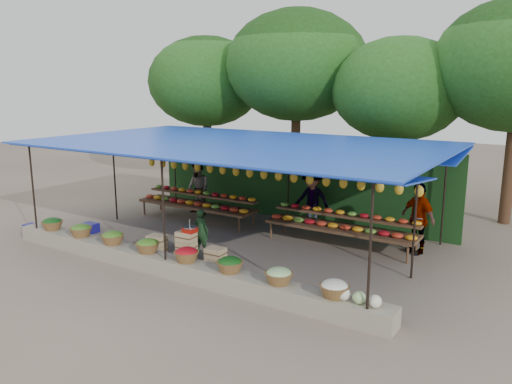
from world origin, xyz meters
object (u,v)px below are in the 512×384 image
Objects in this scene: crate_counter at (186,249)px; blue_crate_back at (90,228)px; vendor_seated at (201,231)px; weighing_scale at (190,229)px; blue_crate_front at (32,229)px.

crate_counter is 5.10× the size of blue_crate_back.
vendor_seated is at bearing 95.98° from crate_counter.
weighing_scale is 0.81m from vendor_seated.
vendor_seated reaches higher than blue_crate_front.
blue_crate_front is at bearing -173.88° from weighing_scale.
vendor_seated is (-0.08, 0.73, 0.28)m from crate_counter.
blue_crate_front is at bearing -144.97° from blue_crate_back.
crate_counter is 6.89× the size of weighing_scale.
weighing_scale is (0.16, 0.00, 0.54)m from crate_counter.
blue_crate_front is (-5.44, -0.60, -0.18)m from crate_counter.
blue_crate_front is at bearing -173.71° from crate_counter.
weighing_scale is 4.29m from blue_crate_back.
weighing_scale is 0.77× the size of blue_crate_front.
weighing_scale is at bearing -6.67° from blue_crate_back.
blue_crate_front is 0.96× the size of blue_crate_back.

